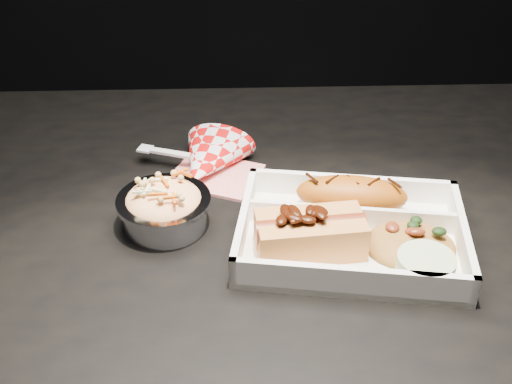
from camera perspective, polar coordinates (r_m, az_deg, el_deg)
dining_table at (r=0.81m, az=4.09°, el=-8.57°), size 1.20×0.80×0.75m
food_tray at (r=0.73m, az=8.39°, el=-3.89°), size 0.27×0.22×0.04m
fried_pastry at (r=0.77m, az=8.49°, el=-0.24°), size 0.14×0.07×0.04m
hotdog at (r=0.70m, az=4.86°, el=-3.51°), size 0.12×0.07×0.06m
fried_rice_mound at (r=0.72m, az=13.64°, el=-3.94°), size 0.11×0.10×0.03m
cupcake_liner at (r=0.69m, az=14.79°, el=-6.59°), size 0.06×0.06×0.03m
foil_coleslaw_cup at (r=0.75m, az=-8.18°, el=-1.18°), size 0.11×0.11×0.06m
napkin_fork at (r=0.85m, az=-4.32°, el=2.72°), size 0.17×0.14×0.10m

